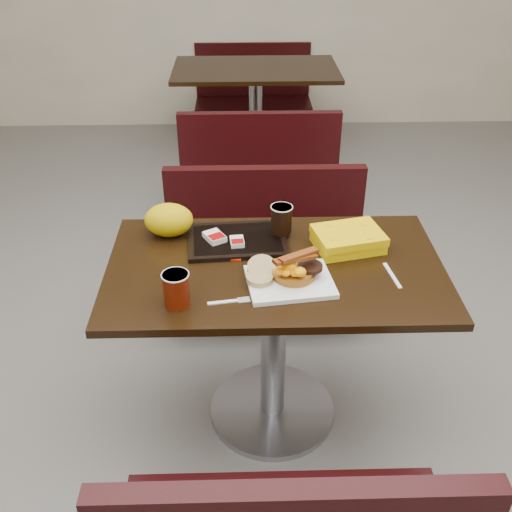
{
  "coord_description": "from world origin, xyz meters",
  "views": [
    {
      "loc": [
        -0.12,
        -1.76,
        1.92
      ],
      "look_at": [
        -0.07,
        -0.05,
        0.82
      ],
      "focal_mm": 41.52,
      "sensor_mm": 36.0,
      "label": 1
    }
  ],
  "objects_px": {
    "bench_near_s": "(286,508)",
    "bench_far_s": "(258,156)",
    "tray": "(237,240)",
    "platter": "(290,282)",
    "knife": "(392,275)",
    "hashbrown_sleeve_right": "(237,242)",
    "fork": "(223,302)",
    "clamshell": "(348,239)",
    "bench_far_n": "(253,91)",
    "table_far": "(256,118)",
    "table_near": "(274,345)",
    "coffee_cup_far": "(281,219)",
    "coffee_cup_near": "(176,289)",
    "paper_bag": "(169,220)",
    "bench_near_n": "(266,252)",
    "hashbrown_sleeve_left": "(215,237)",
    "pancake_stack": "(294,272)"
  },
  "relations": [
    {
      "from": "hashbrown_sleeve_right",
      "to": "paper_bag",
      "type": "distance_m",
      "value": 0.28
    },
    {
      "from": "bench_near_s",
      "to": "bench_far_n",
      "type": "bearing_deg",
      "value": 90.0
    },
    {
      "from": "table_far",
      "to": "table_near",
      "type": "bearing_deg",
      "value": -90.0
    },
    {
      "from": "table_far",
      "to": "platter",
      "type": "xyz_separation_m",
      "value": [
        0.04,
        -2.72,
        0.38
      ]
    },
    {
      "from": "bench_near_n",
      "to": "fork",
      "type": "height_order",
      "value": "fork"
    },
    {
      "from": "bench_near_s",
      "to": "clamshell",
      "type": "distance_m",
      "value": 0.96
    },
    {
      "from": "table_far",
      "to": "bench_near_n",
      "type": "bearing_deg",
      "value": -90.0
    },
    {
      "from": "bench_far_s",
      "to": "clamshell",
      "type": "distance_m",
      "value": 1.85
    },
    {
      "from": "coffee_cup_near",
      "to": "clamshell",
      "type": "bearing_deg",
      "value": 28.96
    },
    {
      "from": "bench_near_n",
      "to": "bench_far_n",
      "type": "bearing_deg",
      "value": 90.0
    },
    {
      "from": "table_near",
      "to": "table_far",
      "type": "xyz_separation_m",
      "value": [
        0.0,
        2.6,
        0.0
      ]
    },
    {
      "from": "platter",
      "to": "pancake_stack",
      "type": "distance_m",
      "value": 0.04
    },
    {
      "from": "bench_near_s",
      "to": "bench_far_s",
      "type": "xyz_separation_m",
      "value": [
        0.0,
        2.6,
        0.0
      ]
    },
    {
      "from": "tray",
      "to": "bench_far_s",
      "type": "bearing_deg",
      "value": 81.47
    },
    {
      "from": "fork",
      "to": "coffee_cup_far",
      "type": "height_order",
      "value": "coffee_cup_far"
    },
    {
      "from": "bench_near_n",
      "to": "tray",
      "type": "height_order",
      "value": "tray"
    },
    {
      "from": "bench_near_s",
      "to": "platter",
      "type": "distance_m",
      "value": 0.71
    },
    {
      "from": "fork",
      "to": "bench_near_s",
      "type": "bearing_deg",
      "value": -78.1
    },
    {
      "from": "fork",
      "to": "clamshell",
      "type": "height_order",
      "value": "clamshell"
    },
    {
      "from": "hashbrown_sleeve_left",
      "to": "hashbrown_sleeve_right",
      "type": "xyz_separation_m",
      "value": [
        0.08,
        -0.03,
        -0.0
      ]
    },
    {
      "from": "coffee_cup_far",
      "to": "pancake_stack",
      "type": "bearing_deg",
      "value": -85.32
    },
    {
      "from": "knife",
      "to": "hashbrown_sleeve_right",
      "type": "relative_size",
      "value": 2.29
    },
    {
      "from": "platter",
      "to": "fork",
      "type": "height_order",
      "value": "platter"
    },
    {
      "from": "coffee_cup_near",
      "to": "coffee_cup_far",
      "type": "height_order",
      "value": "coffee_cup_far"
    },
    {
      "from": "bench_near_s",
      "to": "clamshell",
      "type": "xyz_separation_m",
      "value": [
        0.28,
        0.82,
        0.42
      ]
    },
    {
      "from": "hashbrown_sleeve_left",
      "to": "hashbrown_sleeve_right",
      "type": "distance_m",
      "value": 0.09
    },
    {
      "from": "bench_far_n",
      "to": "coffee_cup_near",
      "type": "distance_m",
      "value": 3.56
    },
    {
      "from": "coffee_cup_far",
      "to": "paper_bag",
      "type": "height_order",
      "value": "paper_bag"
    },
    {
      "from": "pancake_stack",
      "to": "tray",
      "type": "distance_m",
      "value": 0.32
    },
    {
      "from": "table_near",
      "to": "bench_far_n",
      "type": "distance_m",
      "value": 3.3
    },
    {
      "from": "coffee_cup_near",
      "to": "fork",
      "type": "bearing_deg",
      "value": 1.19
    },
    {
      "from": "bench_far_n",
      "to": "pancake_stack",
      "type": "bearing_deg",
      "value": -89.01
    },
    {
      "from": "tray",
      "to": "coffee_cup_far",
      "type": "distance_m",
      "value": 0.19
    },
    {
      "from": "bench_far_n",
      "to": "coffee_cup_far",
      "type": "relative_size",
      "value": 9.22
    },
    {
      "from": "bench_near_n",
      "to": "platter",
      "type": "distance_m",
      "value": 0.91
    },
    {
      "from": "fork",
      "to": "hashbrown_sleeve_left",
      "type": "xyz_separation_m",
      "value": [
        -0.04,
        0.37,
        0.03
      ]
    },
    {
      "from": "coffee_cup_near",
      "to": "fork",
      "type": "xyz_separation_m",
      "value": [
        0.15,
        0.0,
        -0.06
      ]
    },
    {
      "from": "bench_far_n",
      "to": "knife",
      "type": "height_order",
      "value": "knife"
    },
    {
      "from": "hashbrown_sleeve_right",
      "to": "bench_far_s",
      "type": "bearing_deg",
      "value": 79.79
    },
    {
      "from": "bench_near_n",
      "to": "hashbrown_sleeve_left",
      "type": "relative_size",
      "value": 11.95
    },
    {
      "from": "bench_far_n",
      "to": "coffee_cup_near",
      "type": "bearing_deg",
      "value": -95.34
    },
    {
      "from": "bench_far_s",
      "to": "bench_far_n",
      "type": "xyz_separation_m",
      "value": [
        0.0,
        1.4,
        0.0
      ]
    },
    {
      "from": "fork",
      "to": "bench_far_s",
      "type": "bearing_deg",
      "value": 76.28
    },
    {
      "from": "bench_far_s",
      "to": "table_far",
      "type": "bearing_deg",
      "value": 90.0
    },
    {
      "from": "bench_near_n",
      "to": "coffee_cup_far",
      "type": "bearing_deg",
      "value": -86.09
    },
    {
      "from": "coffee_cup_near",
      "to": "knife",
      "type": "xyz_separation_m",
      "value": [
        0.73,
        0.14,
        -0.06
      ]
    },
    {
      "from": "bench_near_n",
      "to": "coffee_cup_near",
      "type": "relative_size",
      "value": 8.56
    },
    {
      "from": "table_far",
      "to": "hashbrown_sleeve_left",
      "type": "height_order",
      "value": "hashbrown_sleeve_left"
    },
    {
      "from": "fork",
      "to": "tray",
      "type": "height_order",
      "value": "tray"
    },
    {
      "from": "tray",
      "to": "platter",
      "type": "bearing_deg",
      "value": -61.32
    }
  ]
}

